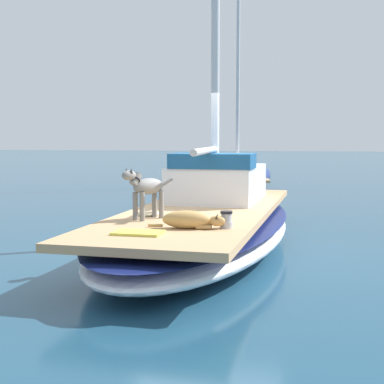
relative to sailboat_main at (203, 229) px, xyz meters
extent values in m
plane|color=navy|center=(0.00, 0.00, -0.34)|extent=(120.00, 120.00, 0.00)
ellipsoid|color=white|center=(0.00, 0.00, -0.06)|extent=(3.05, 7.37, 0.56)
ellipsoid|color=navy|center=(0.00, 0.00, 0.12)|extent=(3.06, 7.41, 0.08)
cube|color=tan|center=(0.00, 0.00, 0.27)|extent=(2.55, 6.76, 0.10)
cylinder|color=silver|center=(0.07, 0.90, 3.55)|extent=(0.14, 0.14, 6.45)
cylinder|color=silver|center=(0.07, -0.20, 1.22)|extent=(0.10, 2.20, 0.10)
cube|color=silver|center=(0.09, 1.20, 0.62)|extent=(1.56, 2.30, 0.60)
cube|color=navy|center=(0.09, 0.43, 1.04)|extent=(1.38, 0.80, 0.24)
ellipsoid|color=tan|center=(0.10, -1.98, 0.43)|extent=(0.61, 0.28, 0.22)
ellipsoid|color=tan|center=(0.47, -1.97, 0.42)|extent=(0.21, 0.14, 0.13)
cone|color=#45331C|center=(0.47, -1.92, 0.48)|extent=(0.05, 0.05, 0.05)
cone|color=#45331C|center=(0.48, -2.01, 0.48)|extent=(0.05, 0.05, 0.05)
cylinder|color=tan|center=(0.31, -1.91, 0.35)|extent=(0.18, 0.06, 0.06)
cylinder|color=tan|center=(0.32, -2.03, 0.35)|extent=(0.18, 0.06, 0.06)
cylinder|color=tan|center=(-0.29, -2.00, 0.35)|extent=(0.18, 0.05, 0.04)
ellipsoid|color=gray|center=(-0.55, -1.28, 0.77)|extent=(0.46, 0.56, 0.22)
cylinder|color=gray|center=(-0.59, -1.47, 0.51)|extent=(0.07, 0.07, 0.38)
cylinder|color=gray|center=(-0.70, -1.41, 0.51)|extent=(0.07, 0.07, 0.38)
cylinder|color=gray|center=(-0.40, -1.16, 0.51)|extent=(0.07, 0.07, 0.38)
cylinder|color=gray|center=(-0.51, -1.09, 0.51)|extent=(0.07, 0.07, 0.38)
cylinder|color=gray|center=(-0.67, -1.49, 0.88)|extent=(0.19, 0.22, 0.19)
ellipsoid|color=gray|center=(-0.73, -1.59, 0.94)|extent=(0.22, 0.26, 0.13)
cone|color=#2A2929|center=(-0.69, -1.61, 1.00)|extent=(0.05, 0.05, 0.06)
cone|color=#2A2929|center=(-0.77, -1.56, 1.00)|extent=(0.05, 0.05, 0.06)
torus|color=black|center=(-0.67, -1.49, 0.88)|extent=(0.18, 0.17, 0.10)
cylinder|color=gray|center=(-0.36, -0.98, 0.80)|extent=(0.15, 0.21, 0.12)
cylinder|color=#B7B7BC|center=(0.58, -1.87, 0.36)|extent=(0.16, 0.16, 0.08)
cylinder|color=#B7B7BC|center=(0.58, -1.87, 0.45)|extent=(0.13, 0.13, 0.10)
cylinder|color=black|center=(0.58, -1.87, 0.52)|extent=(0.15, 0.15, 0.03)
torus|color=beige|center=(-0.64, -0.95, 0.35)|extent=(0.32, 0.32, 0.04)
cube|color=#D8D14C|center=(-0.38, -2.46, 0.34)|extent=(0.58, 0.39, 0.03)
ellipsoid|color=navy|center=(-0.46, 11.00, 0.15)|extent=(2.97, 7.08, 0.98)
cube|color=tan|center=(-0.46, 11.00, 0.11)|extent=(2.45, 6.35, 0.08)
cube|color=silver|center=(-0.52, 11.51, 0.41)|extent=(1.44, 2.19, 0.52)
cube|color=navy|center=(-0.32, 9.81, 0.33)|extent=(1.33, 2.17, 0.36)
cylinder|color=silver|center=(-0.54, 11.68, 3.75)|extent=(0.12, 0.12, 7.28)
camera|label=1|loc=(1.34, -8.76, 1.45)|focal=53.61mm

